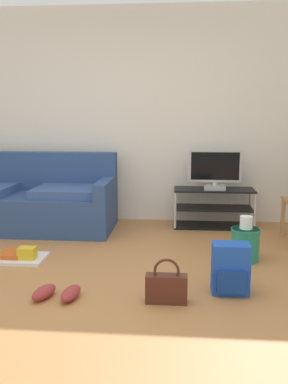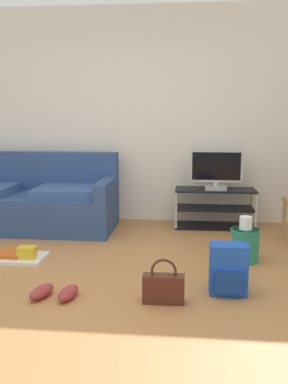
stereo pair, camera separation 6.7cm
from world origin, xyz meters
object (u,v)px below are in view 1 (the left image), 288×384
object	(u,v)px
floor_tray	(20,256)
couch	(27,201)
backpack	(230,269)
handbag	(166,287)
tv_stand	(214,208)
sneakers_pair	(57,293)
flat_tv	(215,170)
cleaning_bucket	(245,242)

from	to	relation	value
floor_tray	couch	bearing A→B (deg)	106.34
backpack	floor_tray	size ratio (longest dim) A/B	0.84
backpack	handbag	bearing A→B (deg)	-150.34
couch	backpack	xyz separation A→B (m)	(2.24, -1.74, -0.14)
tv_stand	sneakers_pair	xyz separation A→B (m)	(-1.33, -2.21, -0.19)
floor_tray	handbag	bearing A→B (deg)	-29.59
tv_stand	sneakers_pair	size ratio (longest dim) A/B	2.58
tv_stand	backpack	distance (m)	1.99
flat_tv	cleaning_bucket	world-z (taller)	flat_tv
flat_tv	handbag	distance (m)	2.32
cleaning_bucket	backpack	bearing A→B (deg)	-106.73
sneakers_pair	couch	bearing A→B (deg)	115.60
handbag	floor_tray	bearing A→B (deg)	150.41
couch	tv_stand	xyz separation A→B (m)	(2.27, 0.25, -0.09)
couch	floor_tray	distance (m)	1.23
couch	cleaning_bucket	xyz separation A→B (m)	(2.47, -0.98, -0.15)
backpack	floor_tray	distance (m)	2.00
backpack	floor_tray	xyz separation A→B (m)	(-1.90, 0.59, -0.15)
handbag	cleaning_bucket	xyz separation A→B (m)	(0.71, 0.98, 0.06)
tv_stand	cleaning_bucket	world-z (taller)	tv_stand
tv_stand	floor_tray	distance (m)	2.39
sneakers_pair	floor_tray	distance (m)	1.01
flat_tv	floor_tray	size ratio (longest dim) A/B	1.35
backpack	couch	bearing A→B (deg)	147.93
flat_tv	backpack	world-z (taller)	flat_tv
couch	handbag	xyz separation A→B (m)	(1.76, -1.96, -0.21)
couch	handbag	bearing A→B (deg)	-48.08
cleaning_bucket	tv_stand	bearing A→B (deg)	99.38
backpack	handbag	distance (m)	0.54
flat_tv	sneakers_pair	xyz separation A→B (m)	(-1.33, -2.18, -0.67)
flat_tv	floor_tray	xyz separation A→B (m)	(-1.93, -1.37, -0.67)
backpack	cleaning_bucket	xyz separation A→B (m)	(0.23, 0.76, -0.01)
sneakers_pair	floor_tray	size ratio (longest dim) A/B	0.80
flat_tv	floor_tray	world-z (taller)	flat_tv
sneakers_pair	cleaning_bucket	bearing A→B (deg)	32.60
backpack	sneakers_pair	xyz separation A→B (m)	(-1.30, -0.22, -0.15)
handbag	cleaning_bucket	size ratio (longest dim) A/B	0.78
flat_tv	sneakers_pair	distance (m)	2.64
flat_tv	floor_tray	distance (m)	2.46
cleaning_bucket	floor_tray	xyz separation A→B (m)	(-2.13, -0.17, -0.14)
handbag	floor_tray	xyz separation A→B (m)	(-1.42, 0.81, -0.08)
handbag	sneakers_pair	distance (m)	0.82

